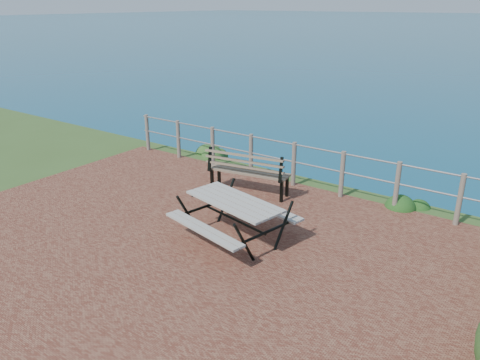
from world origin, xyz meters
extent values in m
cube|color=brown|center=(0.00, 0.00, 0.00)|extent=(10.00, 7.00, 0.12)
cylinder|color=#6B5B4C|center=(-4.60, 3.35, 0.52)|extent=(0.10, 0.10, 1.00)
cylinder|color=#6B5B4C|center=(-3.45, 3.35, 0.52)|extent=(0.10, 0.10, 1.00)
cylinder|color=#6B5B4C|center=(-2.30, 3.35, 0.52)|extent=(0.10, 0.10, 1.00)
cylinder|color=#6B5B4C|center=(-1.15, 3.35, 0.52)|extent=(0.10, 0.10, 1.00)
cylinder|color=#6B5B4C|center=(0.00, 3.35, 0.52)|extent=(0.10, 0.10, 1.00)
cylinder|color=#6B5B4C|center=(1.15, 3.35, 0.52)|extent=(0.10, 0.10, 1.00)
cylinder|color=#6B5B4C|center=(2.30, 3.35, 0.52)|extent=(0.10, 0.10, 1.00)
cylinder|color=#6B5B4C|center=(3.45, 3.35, 0.52)|extent=(0.10, 0.10, 1.00)
cylinder|color=slate|center=(0.00, 3.35, 0.97)|extent=(9.40, 0.04, 0.04)
cylinder|color=slate|center=(0.00, 3.35, 0.57)|extent=(9.40, 0.04, 0.04)
cube|color=gray|center=(0.44, 0.50, 0.74)|extent=(1.86, 1.07, 0.04)
cube|color=gray|center=(0.44, 0.50, 0.45)|extent=(1.76, 0.61, 0.04)
cube|color=gray|center=(0.44, 0.50, 0.45)|extent=(1.76, 0.61, 0.04)
cylinder|color=black|center=(0.44, 0.50, 0.40)|extent=(1.48, 0.35, 0.04)
cube|color=brown|center=(-0.56, 2.40, 0.50)|extent=(1.81, 0.73, 0.04)
cube|color=brown|center=(-0.56, 2.40, 0.81)|extent=(1.75, 0.43, 0.40)
cube|color=black|center=(-0.56, 2.40, 0.26)|extent=(0.07, 0.07, 0.48)
cube|color=black|center=(-0.56, 2.40, 0.26)|extent=(0.07, 0.07, 0.48)
cube|color=black|center=(-0.56, 2.40, 0.26)|extent=(0.07, 0.07, 0.48)
cube|color=black|center=(-0.56, 2.40, 0.26)|extent=(0.07, 0.07, 0.48)
ellipsoid|color=#25541F|center=(-2.94, 4.16, 0.00)|extent=(0.66, 0.66, 0.36)
ellipsoid|color=#1C4214|center=(2.45, 3.73, 0.00)|extent=(0.72, 0.72, 0.44)
camera|label=1|loc=(4.72, -5.35, 3.89)|focal=35.00mm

